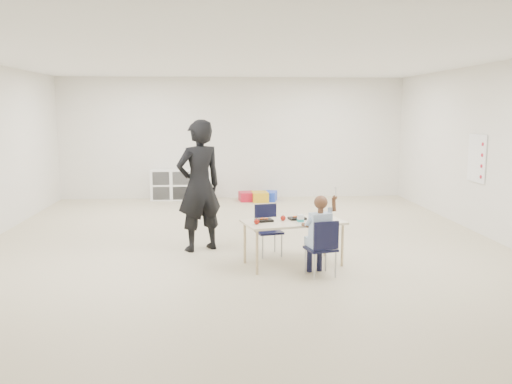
{
  "coord_description": "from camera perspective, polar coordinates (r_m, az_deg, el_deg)",
  "views": [
    {
      "loc": [
        -0.38,
        -8.18,
        2.06
      ],
      "look_at": [
        0.19,
        -0.27,
        0.85
      ],
      "focal_mm": 38.0,
      "sensor_mm": 36.0,
      "label": 1
    }
  ],
  "objects": [
    {
      "name": "lunch_tray_near",
      "position": [
        7.3,
        4.35,
        -2.78
      ],
      "size": [
        0.25,
        0.21,
        0.03
      ],
      "primitive_type": "cube",
      "rotation": [
        0.0,
        0.0,
        0.24
      ],
      "color": "black",
      "rests_on": "table"
    },
    {
      "name": "chair_near",
      "position": [
        6.82,
        6.82,
        -5.82
      ],
      "size": [
        0.42,
        0.4,
        0.72
      ],
      "primitive_type": null,
      "rotation": [
        0.0,
        0.0,
        0.24
      ],
      "color": "black",
      "rests_on": "ground"
    },
    {
      "name": "adult",
      "position": [
        7.93,
        -6.01,
        0.65
      ],
      "size": [
        0.84,
        0.74,
        1.92
      ],
      "primitive_type": "imported",
      "rotation": [
        0.0,
        0.0,
        3.64
      ],
      "color": "black",
      "rests_on": "ground"
    },
    {
      "name": "chair_far",
      "position": [
        7.7,
        1.37,
        -4.09
      ],
      "size": [
        0.42,
        0.4,
        0.72
      ],
      "primitive_type": null,
      "rotation": [
        0.0,
        0.0,
        0.24
      ],
      "color": "black",
      "rests_on": "ground"
    },
    {
      "name": "bin_blue",
      "position": [
        12.37,
        1.35,
        -0.43
      ],
      "size": [
        0.43,
        0.5,
        0.21
      ],
      "primitive_type": "cube",
      "rotation": [
        0.0,
        0.0,
        -0.24
      ],
      "color": "blue",
      "rests_on": "ground"
    },
    {
      "name": "rules_poster",
      "position": [
        9.84,
        22.23,
        3.3
      ],
      "size": [
        0.02,
        0.6,
        0.8
      ],
      "primitive_type": "cube",
      "color": "white",
      "rests_on": "room"
    },
    {
      "name": "table",
      "position": [
        7.27,
        3.92,
        -5.34
      ],
      "size": [
        1.43,
        0.95,
        0.6
      ],
      "rotation": [
        0.0,
        0.0,
        0.24
      ],
      "color": "beige",
      "rests_on": "ground"
    },
    {
      "name": "child",
      "position": [
        6.78,
        6.85,
        -4.12
      ],
      "size": [
        0.58,
        0.58,
        1.13
      ],
      "primitive_type": null,
      "rotation": [
        0.0,
        0.0,
        0.24
      ],
      "color": "#BCDCFF",
      "rests_on": "chair_near"
    },
    {
      "name": "milk_carton",
      "position": [
        7.11,
        4.71,
        -2.8
      ],
      "size": [
        0.08,
        0.08,
        0.1
      ],
      "primitive_type": "cube",
      "rotation": [
        0.0,
        0.0,
        0.24
      ],
      "color": "white",
      "rests_on": "table"
    },
    {
      "name": "apple_far",
      "position": [
        6.96,
        0.07,
        -3.14
      ],
      "size": [
        0.07,
        0.07,
        0.07
      ],
      "primitive_type": "sphere",
      "color": "maroon",
      "rests_on": "table"
    },
    {
      "name": "bread_roll",
      "position": [
        7.22,
        6.58,
        -2.78
      ],
      "size": [
        0.09,
        0.09,
        0.07
      ],
      "primitive_type": "ellipsoid",
      "color": "tan",
      "rests_on": "table"
    },
    {
      "name": "lunch_tray_far",
      "position": [
        7.14,
        0.86,
        -3.0
      ],
      "size": [
        0.25,
        0.21,
        0.03
      ],
      "primitive_type": "cube",
      "rotation": [
        0.0,
        0.0,
        0.24
      ],
      "color": "black",
      "rests_on": "table"
    },
    {
      "name": "cubby_shelf",
      "position": [
        12.6,
        -7.84,
        0.78
      ],
      "size": [
        1.4,
        0.4,
        0.7
      ],
      "primitive_type": "cube",
      "color": "white",
      "rests_on": "ground"
    },
    {
      "name": "bin_yellow",
      "position": [
        12.25,
        0.4,
        -0.5
      ],
      "size": [
        0.38,
        0.47,
        0.22
      ],
      "primitive_type": "cube",
      "rotation": [
        0.0,
        0.0,
        0.07
      ],
      "color": "gold",
      "rests_on": "ground"
    },
    {
      "name": "apple_near",
      "position": [
        7.2,
        2.87,
        -2.76
      ],
      "size": [
        0.07,
        0.07,
        0.07
      ],
      "primitive_type": "sphere",
      "color": "maroon",
      "rests_on": "table"
    },
    {
      "name": "bin_red",
      "position": [
        12.33,
        -0.99,
        -0.47
      ],
      "size": [
        0.37,
        0.45,
        0.21
      ],
      "primitive_type": "cube",
      "rotation": [
        0.0,
        0.0,
        0.11
      ],
      "color": "#B01126",
      "rests_on": "ground"
    },
    {
      "name": "room",
      "position": [
        8.21,
        -1.48,
        4.06
      ],
      "size": [
        9.0,
        9.02,
        2.8
      ],
      "color": "beige",
      "rests_on": "ground"
    }
  ]
}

